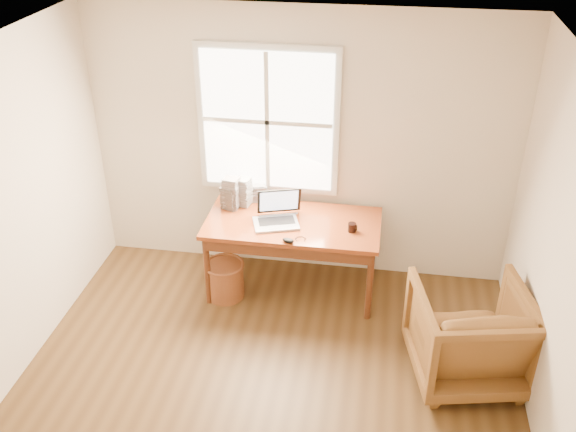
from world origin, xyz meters
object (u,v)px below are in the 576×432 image
armchair (469,334)px  coffee_mug (352,227)px  wicker_stool (225,280)px  cd_stack_a (243,191)px  desk (293,223)px  laptop (276,211)px

armchair → coffee_mug: (-1.00, 0.83, 0.39)m
wicker_stool → cd_stack_a: cd_stack_a is taller
coffee_mug → cd_stack_a: cd_stack_a is taller
desk → cd_stack_a: bearing=154.9°
desk → laptop: (-0.14, -0.08, 0.17)m
coffee_mug → laptop: bearing=169.8°
armchair → laptop: laptop is taller
desk → wicker_stool: (-0.61, -0.22, -0.55)m
wicker_stool → coffee_mug: size_ratio=4.30×
wicker_stool → cd_stack_a: 0.86m
coffee_mug → armchair: bearing=-49.1°
desk → cd_stack_a: cd_stack_a is taller
coffee_mug → cd_stack_a: (-1.06, 0.33, 0.10)m
wicker_stool → armchair: bearing=-18.0°
desk → coffee_mug: coffee_mug is taller
armchair → coffee_mug: coffee_mug is taller
armchair → laptop: bearing=-38.6°
desk → cd_stack_a: size_ratio=5.62×
coffee_mug → cd_stack_a: size_ratio=0.29×
laptop → cd_stack_a: 0.49m
armchair → laptop: (-1.69, 0.84, 0.49)m
desk → coffee_mug: size_ratio=19.47×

